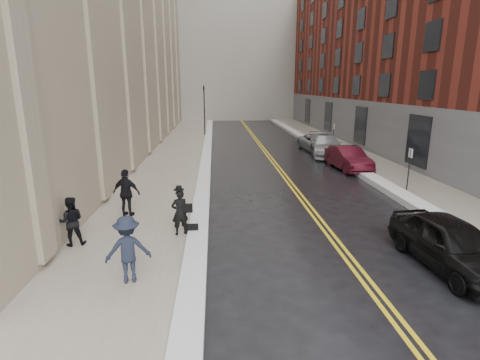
{
  "coord_description": "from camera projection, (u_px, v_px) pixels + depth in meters",
  "views": [
    {
      "loc": [
        -1.55,
        -9.27,
        5.17
      ],
      "look_at": [
        -0.61,
        4.82,
        1.6
      ],
      "focal_mm": 28.0,
      "sensor_mm": 36.0,
      "label": 1
    }
  ],
  "objects": [
    {
      "name": "ground",
      "position": [
        274.0,
        278.0,
        10.34
      ],
      "size": [
        160.0,
        160.0,
        0.0
      ],
      "primitive_type": "plane",
      "color": "black",
      "rests_on": "ground"
    },
    {
      "name": "sidewalk_left",
      "position": [
        172.0,
        163.0,
        25.5
      ],
      "size": [
        4.0,
        64.0,
        0.15
      ],
      "primitive_type": "cube",
      "color": "gray",
      "rests_on": "ground"
    },
    {
      "name": "sidewalk_right",
      "position": [
        365.0,
        160.0,
        26.38
      ],
      "size": [
        3.0,
        64.0,
        0.15
      ],
      "primitive_type": "cube",
      "color": "gray",
      "rests_on": "ground"
    },
    {
      "name": "lane_stripe_a",
      "position": [
        272.0,
        162.0,
        25.97
      ],
      "size": [
        0.12,
        64.0,
        0.01
      ],
      "primitive_type": "cube",
      "color": "gold",
      "rests_on": "ground"
    },
    {
      "name": "lane_stripe_b",
      "position": [
        275.0,
        162.0,
        25.98
      ],
      "size": [
        0.12,
        64.0,
        0.01
      ],
      "primitive_type": "cube",
      "color": "gold",
      "rests_on": "ground"
    },
    {
      "name": "snow_ridge_left",
      "position": [
        206.0,
        161.0,
        25.64
      ],
      "size": [
        0.7,
        60.8,
        0.26
      ],
      "primitive_type": "cube",
      "color": "white",
      "rests_on": "ground"
    },
    {
      "name": "snow_ridge_right",
      "position": [
        339.0,
        159.0,
        26.24
      ],
      "size": [
        0.85,
        60.8,
        0.3
      ],
      "primitive_type": "cube",
      "color": "white",
      "rests_on": "ground"
    },
    {
      "name": "building_right",
      "position": [
        440.0,
        39.0,
        31.51
      ],
      "size": [
        14.0,
        50.0,
        18.0
      ],
      "primitive_type": "cube",
      "color": "maroon",
      "rests_on": "ground"
    },
    {
      "name": "traffic_signal",
      "position": [
        204.0,
        106.0,
        38.43
      ],
      "size": [
        0.18,
        0.15,
        5.2
      ],
      "color": "black",
      "rests_on": "ground"
    },
    {
      "name": "parking_sign_near",
      "position": [
        409.0,
        166.0,
        18.26
      ],
      "size": [
        0.06,
        0.35,
        2.23
      ],
      "color": "black",
      "rests_on": "ground"
    },
    {
      "name": "parking_sign_far",
      "position": [
        333.0,
        135.0,
        29.86
      ],
      "size": [
        0.06,
        0.35,
        2.23
      ],
      "color": "black",
      "rests_on": "ground"
    },
    {
      "name": "car_black",
      "position": [
        451.0,
        243.0,
        10.8
      ],
      "size": [
        2.07,
        4.5,
        1.49
      ],
      "primitive_type": "imported",
      "rotation": [
        0.0,
        0.0,
        0.07
      ],
      "color": "black",
      "rests_on": "ground"
    },
    {
      "name": "car_maroon",
      "position": [
        348.0,
        158.0,
        23.53
      ],
      "size": [
        1.88,
        4.53,
        1.46
      ],
      "primitive_type": "imported",
      "rotation": [
        0.0,
        0.0,
        0.08
      ],
      "color": "#410B17",
      "rests_on": "ground"
    },
    {
      "name": "car_silver_near",
      "position": [
        325.0,
        145.0,
        28.34
      ],
      "size": [
        2.87,
        5.7,
        1.59
      ],
      "primitive_type": "imported",
      "rotation": [
        0.0,
        0.0,
        -0.12
      ],
      "color": "#A2A5A9",
      "rests_on": "ground"
    },
    {
      "name": "car_silver_far",
      "position": [
        318.0,
        143.0,
        30.3
      ],
      "size": [
        2.76,
        5.0,
        1.33
      ],
      "primitive_type": "imported",
      "rotation": [
        0.0,
        0.0,
        0.12
      ],
      "color": "#9C9EA4",
      "rests_on": "ground"
    },
    {
      "name": "pedestrian_main",
      "position": [
        180.0,
        212.0,
        12.82
      ],
      "size": [
        0.68,
        0.57,
        1.61
      ],
      "primitive_type": "imported",
      "rotation": [
        0.0,
        0.0,
        3.5
      ],
      "color": "black",
      "rests_on": "sidewalk_left"
    },
    {
      "name": "pedestrian_a",
      "position": [
        71.0,
        221.0,
        11.97
      ],
      "size": [
        0.92,
        0.8,
        1.61
      ],
      "primitive_type": "imported",
      "rotation": [
        0.0,
        0.0,
        3.42
      ],
      "color": "black",
      "rests_on": "sidewalk_left"
    },
    {
      "name": "pedestrian_b",
      "position": [
        128.0,
        249.0,
        9.69
      ],
      "size": [
        1.29,
        0.92,
        1.8
      ],
      "primitive_type": "imported",
      "rotation": [
        0.0,
        0.0,
        3.37
      ],
      "color": "black",
      "rests_on": "sidewalk_left"
    },
    {
      "name": "pedestrian_c",
      "position": [
        127.0,
        193.0,
        14.62
      ],
      "size": [
        1.19,
        0.72,
        1.89
      ],
      "primitive_type": "imported",
      "rotation": [
        0.0,
        0.0,
        2.89
      ],
      "color": "black",
      "rests_on": "sidewalk_left"
    }
  ]
}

